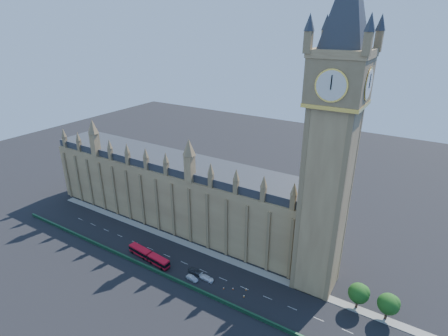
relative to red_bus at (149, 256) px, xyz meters
The scene contains 15 objects.
ground 16.61m from the red_bus, 18.21° to the left, with size 400.00×400.00×0.00m, color black.
palace_westminster 31.20m from the red_bus, 108.89° to the left, with size 120.00×20.00×28.00m.
elizabeth_tower 77.78m from the red_bus, 19.63° to the left, with size 20.59×20.59×105.00m.
bridge_parapet 16.20m from the red_bus, 13.72° to the right, with size 160.00×0.60×1.20m, color #1E4C2D.
kerb_north 21.54m from the red_bus, 43.04° to the left, with size 160.00×3.00×0.16m, color gray.
tree_east_near 69.73m from the red_bus, 12.65° to the left, with size 6.00×6.00×8.50m.
tree_east_far 77.55m from the red_bus, 11.36° to the left, with size 6.00×6.00×8.50m.
red_bus is the anchor object (origin of this frame).
car_grey 18.25m from the red_bus, ahead, with size 1.88×4.68×1.59m, color #383B3F.
car_silver 19.28m from the red_bus, ahead, with size 1.51×4.33×1.43m, color #B2B6BB.
car_white 23.40m from the red_bus, ahead, with size 2.06×5.06×1.47m, color white.
cone_a 33.00m from the red_bus, ahead, with size 0.52×0.52×0.69m.
cone_b 30.27m from the red_bus, ahead, with size 0.46×0.46×0.66m.
cone_c 36.84m from the red_bus, ahead, with size 0.56×0.56×0.74m.
cone_d 37.46m from the red_bus, ahead, with size 0.62×0.62×0.74m.
Camera 1 is at (60.39, -77.91, 77.79)m, focal length 28.00 mm.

